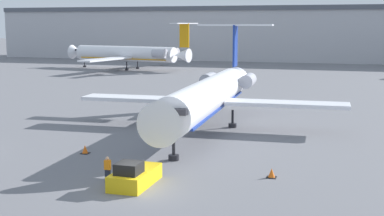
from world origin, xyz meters
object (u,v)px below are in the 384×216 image
object	(u,v)px
traffic_cone_left	(85,149)
airplane_parked_far_left	(129,54)
pushback_tug	(135,176)
worker_near_tug	(108,169)
traffic_cone_right	(272,173)
airplane_main	(210,94)

from	to	relation	value
traffic_cone_left	airplane_parked_far_left	size ratio (longest dim) A/B	0.02
pushback_tug	worker_near_tug	bearing A→B (deg)	172.98
pushback_tug	traffic_cone_right	distance (m)	8.99
worker_near_tug	airplane_parked_far_left	xyz separation A→B (m)	(-33.20, 79.76, 2.65)
traffic_cone_right	worker_near_tug	bearing A→B (deg)	-158.43
traffic_cone_left	airplane_parked_far_left	distance (m)	78.74
airplane_main	worker_near_tug	world-z (taller)	airplane_main
pushback_tug	airplane_parked_far_left	distance (m)	87.44
airplane_main	pushback_tug	bearing A→B (deg)	-89.13
airplane_main	airplane_parked_far_left	distance (m)	70.04
airplane_main	pushback_tug	xyz separation A→B (m)	(0.29, -19.26, -2.72)
airplane_parked_far_left	airplane_main	bearing A→B (deg)	-60.14
traffic_cone_right	pushback_tug	bearing A→B (deg)	-152.38
pushback_tug	airplane_parked_far_left	xyz separation A→B (m)	(-35.17, 80.00, 2.89)
pushback_tug	traffic_cone_left	distance (m)	9.57
worker_near_tug	traffic_cone_left	bearing A→B (deg)	128.35
worker_near_tug	airplane_parked_far_left	bearing A→B (deg)	112.60
airplane_main	traffic_cone_right	size ratio (longest dim) A/B	50.29
traffic_cone_right	airplane_parked_far_left	distance (m)	87.30
airplane_parked_far_left	traffic_cone_right	bearing A→B (deg)	-60.37
traffic_cone_left	traffic_cone_right	bearing A→B (deg)	-9.10
traffic_cone_left	traffic_cone_right	distance (m)	15.12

